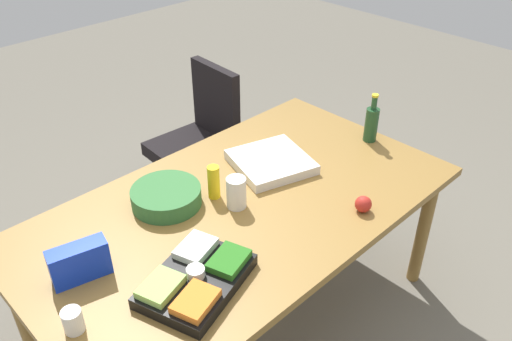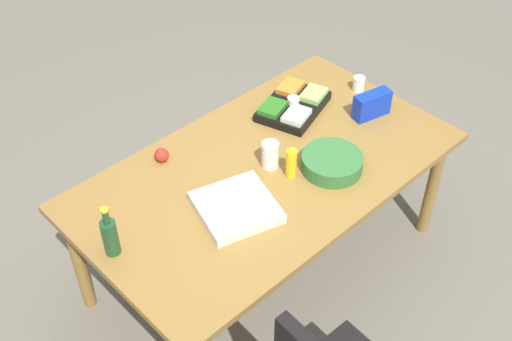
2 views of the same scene
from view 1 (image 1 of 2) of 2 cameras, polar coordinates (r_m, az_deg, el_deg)
The scene contains 12 objects.
ground_plane at distance 2.93m, azimuth -1.47°, elevation -15.73°, with size 10.00×10.00×0.00m, color #686357.
conference_table at distance 2.45m, azimuth -1.70°, elevation -5.00°, with size 2.02×1.14×0.77m.
office_chair at distance 3.56m, azimuth -6.26°, elevation 1.80°, with size 0.56×0.56×0.95m.
pizza_box at distance 2.65m, azimuth 1.65°, elevation 0.94°, with size 0.36×0.36×0.05m, color silver.
salad_bowl at distance 2.41m, azimuth -9.76°, elevation -2.81°, with size 0.32×0.32×0.08m, color #336D36.
chip_bag_blue at distance 2.11m, azimuth -18.71°, elevation -9.47°, with size 0.22×0.08×0.15m, color #1233C3.
veggie_tray at distance 2.01m, azimuth -6.55°, elevation -11.62°, with size 0.49×0.42×0.09m.
mustard_bottle at distance 2.41m, azimuth -4.64°, elevation -1.26°, with size 0.06×0.06×0.16m, color yellow.
mayo_jar at distance 2.35m, azimuth -2.23°, elevation -2.39°, with size 0.09×0.09×0.15m, color white.
wine_bottle at distance 2.90m, azimuth 12.49°, elevation 5.08°, with size 0.08×0.08×0.27m.
paper_cup at distance 1.95m, azimuth -19.35°, elevation -15.21°, with size 0.07×0.07×0.09m, color white.
apple_red at distance 2.39m, azimuth 11.63°, elevation -3.61°, with size 0.08×0.08×0.08m, color #B5281F.
Camera 1 is at (-1.28, -1.42, 2.23)m, focal length 36.65 mm.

